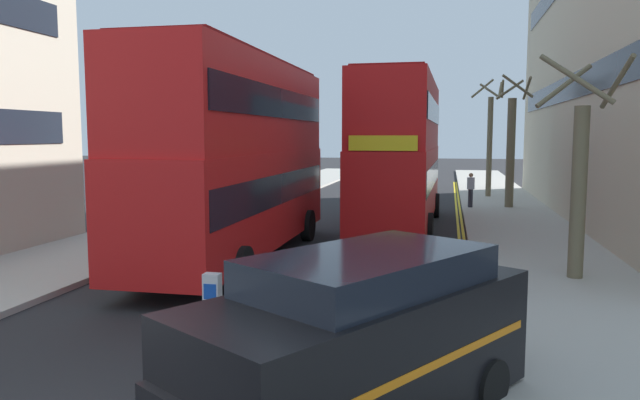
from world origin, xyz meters
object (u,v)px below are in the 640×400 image
object	(u,v)px
double_decker_bus_away	(238,153)
taxi_minivan	(356,342)
keep_left_bollard	(213,309)
double_decker_bus_oncoming	(400,148)
pedestrian_far	(471,189)

from	to	relation	value
double_decker_bus_away	taxi_minivan	bearing A→B (deg)	-62.42
keep_left_bollard	double_decker_bus_away	bearing A→B (deg)	106.25
double_decker_bus_away	double_decker_bus_oncoming	bearing A→B (deg)	59.84
keep_left_bollard	double_decker_bus_oncoming	world-z (taller)	double_decker_bus_oncoming
double_decker_bus_away	double_decker_bus_oncoming	size ratio (longest dim) A/B	1.00
keep_left_bollard	pedestrian_far	xyz separation A→B (m)	(4.87, 19.74, 0.38)
keep_left_bollard	double_decker_bus_away	world-z (taller)	double_decker_bus_away
double_decker_bus_away	keep_left_bollard	bearing A→B (deg)	-73.75
double_decker_bus_oncoming	taxi_minivan	bearing A→B (deg)	-87.19
taxi_minivan	double_decker_bus_away	bearing A→B (deg)	117.58
keep_left_bollard	taxi_minivan	world-z (taller)	taxi_minivan
keep_left_bollard	taxi_minivan	xyz separation A→B (m)	(2.81, -2.41, 0.46)
double_decker_bus_away	pedestrian_far	world-z (taller)	double_decker_bus_away
taxi_minivan	keep_left_bollard	bearing A→B (deg)	139.33
double_decker_bus_away	pedestrian_far	size ratio (longest dim) A/B	6.68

